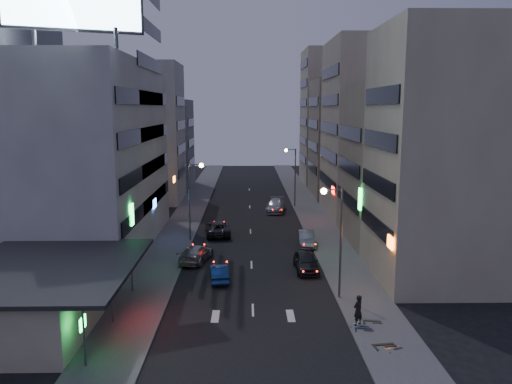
{
  "coord_description": "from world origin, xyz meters",
  "views": [
    {
      "loc": [
        -0.37,
        -28.29,
        13.68
      ],
      "look_at": [
        0.46,
        17.21,
        5.97
      ],
      "focal_mm": 35.0,
      "sensor_mm": 36.0,
      "label": 1
    }
  ],
  "objects_px": {
    "parked_car_right_near": "(306,261)",
    "parked_car_left": "(218,228)",
    "person": "(358,310)",
    "scooter_black_b": "(382,313)",
    "parked_car_right_mid": "(306,239)",
    "scooter_silver_a": "(398,337)",
    "road_car_silver": "(196,253)",
    "parked_car_right_far": "(276,206)",
    "road_car_blue": "(219,273)",
    "scooter_blue": "(373,321)",
    "scooter_silver_b": "(369,317)",
    "scooter_black_a": "(394,333)"
  },
  "relations": [
    {
      "from": "road_car_blue",
      "to": "scooter_black_a",
      "type": "bearing_deg",
      "value": 127.05
    },
    {
      "from": "scooter_silver_a",
      "to": "parked_car_right_mid",
      "type": "bearing_deg",
      "value": -13.72
    },
    {
      "from": "road_car_silver",
      "to": "scooter_black_a",
      "type": "distance_m",
      "value": 20.92
    },
    {
      "from": "scooter_black_b",
      "to": "parked_car_right_mid",
      "type": "bearing_deg",
      "value": 15.76
    },
    {
      "from": "parked_car_right_mid",
      "to": "road_car_blue",
      "type": "distance_m",
      "value": 13.03
    },
    {
      "from": "parked_car_left",
      "to": "parked_car_right_far",
      "type": "relative_size",
      "value": 0.98
    },
    {
      "from": "parked_car_left",
      "to": "person",
      "type": "relative_size",
      "value": 2.82
    },
    {
      "from": "person",
      "to": "scooter_black_b",
      "type": "relative_size",
      "value": 1.13
    },
    {
      "from": "road_car_blue",
      "to": "scooter_blue",
      "type": "xyz_separation_m",
      "value": [
        10.09,
        -9.24,
        -0.02
      ]
    },
    {
      "from": "scooter_silver_b",
      "to": "scooter_black_a",
      "type": "bearing_deg",
      "value": -148.59
    },
    {
      "from": "parked_car_right_near",
      "to": "parked_car_right_far",
      "type": "xyz_separation_m",
      "value": [
        -1.18,
        24.42,
        0.02
      ]
    },
    {
      "from": "scooter_silver_b",
      "to": "parked_car_right_near",
      "type": "bearing_deg",
      "value": 26.64
    },
    {
      "from": "road_car_blue",
      "to": "scooter_silver_b",
      "type": "xyz_separation_m",
      "value": [
        9.96,
        -8.68,
        -0.03
      ]
    },
    {
      "from": "person",
      "to": "scooter_black_a",
      "type": "relative_size",
      "value": 1.0
    },
    {
      "from": "parked_car_left",
      "to": "road_car_silver",
      "type": "height_order",
      "value": "parked_car_left"
    },
    {
      "from": "parked_car_right_far",
      "to": "scooter_black_b",
      "type": "xyz_separation_m",
      "value": [
        4.81,
        -34.98,
        -0.17
      ]
    },
    {
      "from": "scooter_blue",
      "to": "road_car_blue",
      "type": "bearing_deg",
      "value": 55.06
    },
    {
      "from": "scooter_black_a",
      "to": "scooter_silver_a",
      "type": "height_order",
      "value": "scooter_black_a"
    },
    {
      "from": "road_car_blue",
      "to": "scooter_silver_a",
      "type": "xyz_separation_m",
      "value": [
        11.0,
        -11.47,
        -0.03
      ]
    },
    {
      "from": "scooter_silver_a",
      "to": "scooter_blue",
      "type": "xyz_separation_m",
      "value": [
        -0.91,
        2.24,
        0.02
      ]
    },
    {
      "from": "scooter_black_a",
      "to": "scooter_black_b",
      "type": "relative_size",
      "value": 1.13
    },
    {
      "from": "road_car_blue",
      "to": "parked_car_right_mid",
      "type": "bearing_deg",
      "value": -136.08
    },
    {
      "from": "parked_car_right_mid",
      "to": "scooter_silver_a",
      "type": "height_order",
      "value": "parked_car_right_mid"
    },
    {
      "from": "parked_car_right_near",
      "to": "parked_car_left",
      "type": "xyz_separation_m",
      "value": [
        -8.19,
        12.06,
        -0.03
      ]
    },
    {
      "from": "road_car_silver",
      "to": "scooter_silver_b",
      "type": "distance_m",
      "value": 18.48
    },
    {
      "from": "scooter_blue",
      "to": "parked_car_right_far",
      "type": "bearing_deg",
      "value": 13.85
    },
    {
      "from": "scooter_silver_a",
      "to": "scooter_blue",
      "type": "height_order",
      "value": "scooter_blue"
    },
    {
      "from": "parked_car_right_far",
      "to": "road_car_silver",
      "type": "xyz_separation_m",
      "value": [
        -8.44,
        -21.72,
        -0.08
      ]
    },
    {
      "from": "person",
      "to": "scooter_black_a",
      "type": "distance_m",
      "value": 2.93
    },
    {
      "from": "scooter_silver_a",
      "to": "person",
      "type": "bearing_deg",
      "value": 11.54
    },
    {
      "from": "road_car_blue",
      "to": "road_car_silver",
      "type": "relative_size",
      "value": 0.77
    },
    {
      "from": "parked_car_right_near",
      "to": "scooter_blue",
      "type": "distance_m",
      "value": 11.98
    },
    {
      "from": "road_car_blue",
      "to": "scooter_silver_a",
      "type": "height_order",
      "value": "road_car_blue"
    },
    {
      "from": "parked_car_right_mid",
      "to": "person",
      "type": "xyz_separation_m",
      "value": [
        1.02,
        -18.82,
        0.37
      ]
    },
    {
      "from": "parked_car_right_near",
      "to": "road_car_silver",
      "type": "height_order",
      "value": "parked_car_right_near"
    },
    {
      "from": "parked_car_left",
      "to": "scooter_blue",
      "type": "height_order",
      "value": "parked_car_left"
    },
    {
      "from": "parked_car_right_far",
      "to": "road_car_silver",
      "type": "relative_size",
      "value": 1.11
    },
    {
      "from": "parked_car_right_far",
      "to": "scooter_blue",
      "type": "bearing_deg",
      "value": -76.78
    },
    {
      "from": "scooter_silver_b",
      "to": "scooter_black_b",
      "type": "bearing_deg",
      "value": -47.7
    },
    {
      "from": "parked_car_left",
      "to": "scooter_blue",
      "type": "xyz_separation_m",
      "value": [
        11.01,
        -23.7,
        -0.14
      ]
    },
    {
      "from": "parked_car_right_far",
      "to": "scooter_black_b",
      "type": "bearing_deg",
      "value": -75.28
    },
    {
      "from": "parked_car_right_far",
      "to": "scooter_silver_b",
      "type": "distance_m",
      "value": 35.72
    },
    {
      "from": "road_car_blue",
      "to": "parked_car_right_near",
      "type": "bearing_deg",
      "value": -168.61
    },
    {
      "from": "parked_car_right_far",
      "to": "road_car_blue",
      "type": "bearing_deg",
      "value": -95.91
    },
    {
      "from": "road_car_blue",
      "to": "scooter_blue",
      "type": "relative_size",
      "value": 2.36
    },
    {
      "from": "road_car_blue",
      "to": "scooter_silver_a",
      "type": "relative_size",
      "value": 2.43
    },
    {
      "from": "parked_car_right_mid",
      "to": "scooter_blue",
      "type": "xyz_separation_m",
      "value": [
        1.87,
        -19.34,
        -0.1
      ]
    },
    {
      "from": "road_car_silver",
      "to": "person",
      "type": "relative_size",
      "value": 2.58
    },
    {
      "from": "person",
      "to": "parked_car_right_mid",
      "type": "bearing_deg",
      "value": -122.81
    },
    {
      "from": "person",
      "to": "scooter_black_b",
      "type": "bearing_deg",
      "value": 162.88
    }
  ]
}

